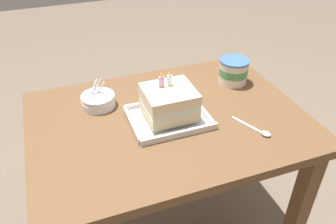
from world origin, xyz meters
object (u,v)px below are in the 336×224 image
foil_tray (168,118)px  bowl_stack (98,101)px  ice_cream_tub (233,71)px  serving_spoon_near_tray (261,132)px  birthday_cake (168,102)px

foil_tray → bowl_stack: 0.28m
bowl_stack → ice_cream_tub: (0.57, -0.02, 0.03)m
foil_tray → serving_spoon_near_tray: (0.28, -0.18, -0.00)m
ice_cream_tub → serving_spoon_near_tray: bearing=-102.7°
foil_tray → bowl_stack: (-0.22, 0.18, 0.02)m
birthday_cake → ice_cream_tub: 0.39m
foil_tray → serving_spoon_near_tray: size_ratio=1.80×
serving_spoon_near_tray → birthday_cake: bearing=146.3°
birthday_cake → serving_spoon_near_tray: (0.28, -0.18, -0.07)m
birthday_cake → serving_spoon_near_tray: birthday_cake is taller
foil_tray → bowl_stack: size_ratio=2.17×
serving_spoon_near_tray → bowl_stack: bearing=143.8°
bowl_stack → foil_tray: bearing=-39.2°
ice_cream_tub → serving_spoon_near_tray: (-0.08, -0.35, -0.05)m
birthday_cake → serving_spoon_near_tray: 0.34m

